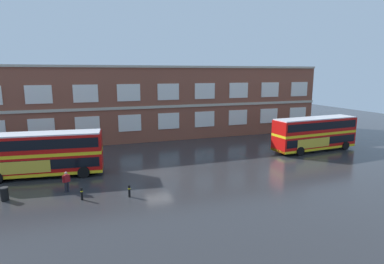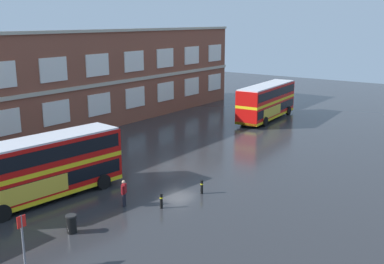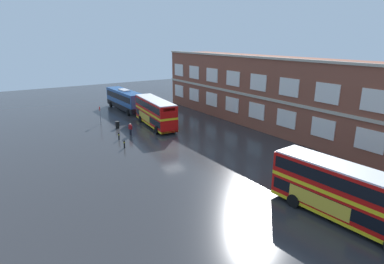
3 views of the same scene
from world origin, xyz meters
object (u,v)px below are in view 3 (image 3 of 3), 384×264
safety_bollard_west (119,136)px  station_litter_bin (117,125)px  bus_stand_flag (100,114)px  double_decker_middle (346,193)px  touring_coach (125,100)px  double_decker_near (155,112)px  safety_bollard_east (124,144)px  waiting_passenger (130,129)px

safety_bollard_west → station_litter_bin: bearing=161.8°
bus_stand_flag → safety_bollard_west: (9.23, -0.50, -1.14)m
double_decker_middle → touring_coach: bearing=179.3°
double_decker_near → double_decker_middle: same height
double_decker_middle → safety_bollard_east: (-23.62, -7.43, -1.66)m
station_litter_bin → touring_coach: bearing=153.3°
station_litter_bin → double_decker_near: bearing=69.3°
waiting_passenger → bus_stand_flag: size_ratio=0.63×
waiting_passenger → bus_stand_flag: (-8.12, -1.58, 0.70)m
bus_stand_flag → safety_bollard_east: 12.79m
double_decker_middle → safety_bollard_east: size_ratio=11.74×
safety_bollard_west → touring_coach: bearing=156.0°
touring_coach → bus_stand_flag: bearing=-43.2°
station_litter_bin → safety_bollard_west: bearing=-18.2°
touring_coach → bus_stand_flag: touring_coach is taller
touring_coach → waiting_passenger: bearing=-18.9°
double_decker_near → touring_coach: 13.08m
touring_coach → safety_bollard_east: size_ratio=12.65×
touring_coach → safety_bollard_east: bearing=-21.7°
station_litter_bin → safety_bollard_east: (8.92, -2.41, -0.03)m
station_litter_bin → safety_bollard_east: bearing=-15.1°
safety_bollard_west → safety_bollard_east: same height
touring_coach → station_litter_bin: bearing=-26.7°
double_decker_near → safety_bollard_west: size_ratio=11.80×
touring_coach → safety_bollard_west: (16.55, -7.37, -1.42)m
double_decker_middle → touring_coach: (-43.63, 0.56, -0.24)m
waiting_passenger → station_litter_bin: size_ratio=1.65×
double_decker_near → safety_bollard_west: double_decker_near is taller
touring_coach → safety_bollard_west: size_ratio=12.65×
touring_coach → waiting_passenger: size_ratio=7.07×
safety_bollard_east → double_decker_middle: bearing=17.5°
double_decker_near → safety_bollard_east: bearing=-47.8°
double_decker_near → station_litter_bin: (-1.98, -5.24, -1.63)m
bus_stand_flag → double_decker_middle: bearing=9.9°
double_decker_middle → safety_bollard_east: 24.82m
waiting_passenger → safety_bollard_west: waiting_passenger is taller
touring_coach → safety_bollard_west: bearing=-24.0°
double_decker_near → touring_coach: size_ratio=0.93×
safety_bollard_east → safety_bollard_west: bearing=170.0°
double_decker_near → double_decker_middle: size_ratio=1.01×
double_decker_near → station_litter_bin: size_ratio=10.89×
waiting_passenger → bus_stand_flag: 8.30m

